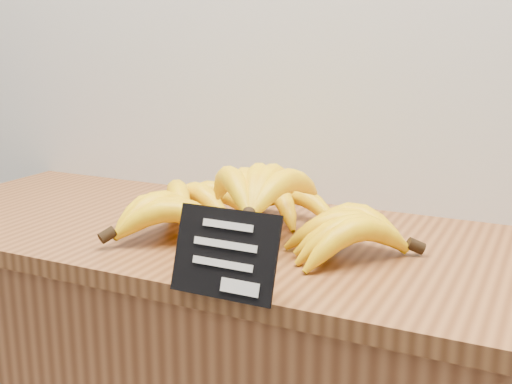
{
  "coord_description": "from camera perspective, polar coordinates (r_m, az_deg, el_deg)",
  "views": [
    {
      "loc": [
        0.57,
        1.76,
        1.28
      ],
      "look_at": [
        0.12,
        2.7,
        1.02
      ],
      "focal_mm": 45.0,
      "sensor_mm": 36.0,
      "label": 1
    }
  ],
  "objects": [
    {
      "name": "counter_top",
      "position": [
        1.14,
        1.09,
        -4.57
      ],
      "size": [
        1.49,
        0.54,
        0.03
      ],
      "primitive_type": "cube",
      "color": "brown",
      "rests_on": "counter"
    },
    {
      "name": "banana_pile",
      "position": [
        1.13,
        -0.57,
        -1.56
      ],
      "size": [
        0.56,
        0.4,
        0.13
      ],
      "color": "yellow",
      "rests_on": "counter_top"
    },
    {
      "name": "chalkboard_sign",
      "position": [
        0.87,
        -2.78,
        -5.5
      ],
      "size": [
        0.15,
        0.04,
        0.12
      ],
      "primitive_type": "cube",
      "rotation": [
        -0.33,
        0.0,
        0.0
      ],
      "color": "black",
      "rests_on": "counter_top"
    }
  ]
}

